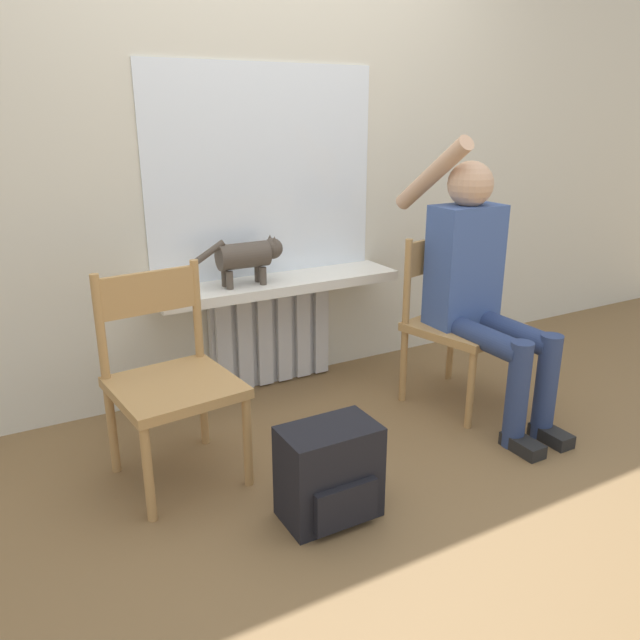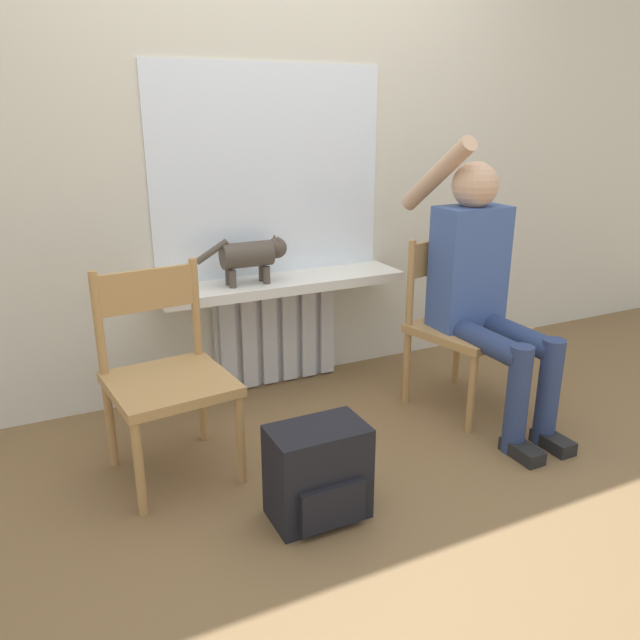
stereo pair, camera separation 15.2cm
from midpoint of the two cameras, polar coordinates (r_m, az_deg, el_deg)
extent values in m
plane|color=brown|center=(2.62, 7.79, -14.78)|extent=(12.00, 12.00, 0.00)
cube|color=beige|center=(3.28, -3.54, 17.09)|extent=(7.00, 0.06, 2.70)
cube|color=silver|center=(3.42, -2.77, -1.15)|extent=(0.69, 0.05, 0.56)
cube|color=silver|center=(3.28, -7.09, -2.12)|extent=(0.08, 0.03, 0.54)
cube|color=silver|center=(3.32, -5.21, -1.82)|extent=(0.08, 0.03, 0.54)
cube|color=silver|center=(3.36, -3.38, -1.53)|extent=(0.08, 0.03, 0.54)
cube|color=silver|center=(3.40, -1.58, -1.24)|extent=(0.08, 0.03, 0.54)
cube|color=silver|center=(3.45, 0.16, -0.96)|extent=(0.08, 0.03, 0.54)
cube|color=silver|center=(3.50, 1.86, -0.68)|extent=(0.08, 0.03, 0.54)
cube|color=white|center=(3.22, -2.04, 3.34)|extent=(1.29, 0.30, 0.05)
cube|color=white|center=(3.26, -3.23, 13.30)|extent=(1.24, 0.01, 1.05)
cube|color=#B2844C|center=(2.54, -11.89, -5.76)|extent=(0.50, 0.50, 0.04)
cylinder|color=#B2844C|center=(2.41, -14.42, -13.08)|extent=(0.04, 0.04, 0.38)
cylinder|color=#B2844C|center=(2.53, -5.54, -10.84)|extent=(0.04, 0.04, 0.38)
cylinder|color=#B2844C|center=(2.75, -17.11, -9.10)|extent=(0.04, 0.04, 0.38)
cylinder|color=#B2844C|center=(2.86, -9.24, -7.36)|extent=(0.04, 0.04, 0.38)
cylinder|color=#B2844C|center=(2.58, -18.04, -0.31)|extent=(0.04, 0.04, 0.43)
cylinder|color=#B2844C|center=(2.70, -9.72, 1.16)|extent=(0.04, 0.04, 0.43)
cube|color=#B2844C|center=(2.61, -13.96, 2.67)|extent=(0.41, 0.07, 0.17)
cube|color=#B2844C|center=(3.18, 14.62, -0.91)|extent=(0.55, 0.55, 0.04)
cylinder|color=#B2844C|center=(3.00, 15.13, -6.56)|extent=(0.04, 0.04, 0.38)
cylinder|color=#B2844C|center=(3.32, 19.24, -4.50)|extent=(0.04, 0.04, 0.38)
cylinder|color=#B2844C|center=(3.22, 9.26, -4.33)|extent=(0.04, 0.04, 0.38)
cylinder|color=#B2844C|center=(3.52, 13.64, -2.62)|extent=(0.04, 0.04, 0.38)
cylinder|color=#B2844C|center=(3.08, 9.69, 3.32)|extent=(0.04, 0.04, 0.43)
cylinder|color=#B2844C|center=(3.39, 14.21, 4.42)|extent=(0.04, 0.04, 0.43)
cube|color=#B2844C|center=(3.21, 12.18, 5.74)|extent=(0.40, 0.12, 0.17)
cylinder|color=navy|center=(2.96, 16.12, -1.80)|extent=(0.11, 0.50, 0.11)
cylinder|color=navy|center=(3.07, 18.64, -1.26)|extent=(0.11, 0.50, 0.11)
cylinder|color=navy|center=(2.86, 19.06, -6.95)|extent=(0.10, 0.10, 0.50)
cylinder|color=navy|center=(2.99, 21.54, -6.18)|extent=(0.10, 0.10, 0.50)
cube|color=black|center=(2.93, 19.43, -11.24)|extent=(0.09, 0.20, 0.06)
cube|color=black|center=(3.05, 21.88, -10.32)|extent=(0.09, 0.20, 0.06)
cube|color=#3D5693|center=(3.11, 14.82, 4.66)|extent=(0.34, 0.20, 0.59)
sphere|color=tan|center=(3.05, 15.43, 11.80)|extent=(0.22, 0.22, 0.22)
cylinder|color=tan|center=(3.07, 12.06, 12.79)|extent=(0.08, 0.50, 0.38)
cylinder|color=#3D5693|center=(3.19, 17.34, 4.22)|extent=(0.08, 0.08, 0.47)
cylinder|color=#4C4238|center=(3.09, -5.29, 5.97)|extent=(0.25, 0.13, 0.13)
sphere|color=#4C4238|center=(3.15, -2.61, 6.59)|extent=(0.10, 0.10, 0.10)
cone|color=#4C4238|center=(3.11, -2.43, 7.35)|extent=(0.04, 0.04, 0.04)
cone|color=#4C4238|center=(3.16, -2.81, 7.51)|extent=(0.04, 0.04, 0.04)
cylinder|color=#4C4238|center=(3.12, -3.51, 4.11)|extent=(0.04, 0.04, 0.09)
cylinder|color=#4C4238|center=(3.18, -3.95, 4.36)|extent=(0.04, 0.04, 0.09)
cylinder|color=#4C4238|center=(3.06, -6.57, 3.73)|extent=(0.04, 0.04, 0.09)
cylinder|color=#4C4238|center=(3.12, -6.96, 3.99)|extent=(0.04, 0.04, 0.09)
cylinder|color=#4C4238|center=(3.03, -8.44, 6.19)|extent=(0.17, 0.03, 0.12)
cube|color=black|center=(2.34, 1.71, -13.74)|extent=(0.35, 0.22, 0.36)
cube|color=black|center=(2.29, 3.18, -16.74)|extent=(0.25, 0.03, 0.16)
camera|label=1|loc=(0.08, -88.48, 0.51)|focal=35.00mm
camera|label=2|loc=(0.08, 91.52, -0.51)|focal=35.00mm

